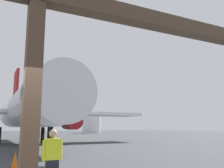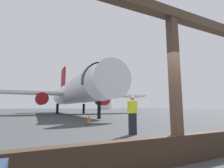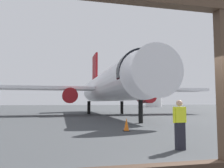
% 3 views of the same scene
% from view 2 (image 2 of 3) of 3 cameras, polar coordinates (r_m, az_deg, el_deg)
% --- Properties ---
extents(ground_plane, '(220.00, 220.00, 0.00)m').
position_cam_2_polar(ground_plane, '(42.93, -21.64, -9.05)').
color(ground_plane, '#383A3D').
extents(window_frame, '(8.87, 0.24, 3.62)m').
position_cam_2_polar(window_frame, '(4.08, 21.17, -6.42)').
color(window_frame, '#38281E').
rests_on(window_frame, ground).
extents(airplane, '(29.31, 30.82, 10.79)m').
position_cam_2_polar(airplane, '(29.04, -12.69, -2.68)').
color(airplane, silver).
rests_on(airplane, ground).
extents(ground_crew_worker, '(0.56, 0.22, 1.74)m').
position_cam_2_polar(ground_crew_worker, '(7.72, 7.07, -10.32)').
color(ground_crew_worker, black).
rests_on(ground_crew_worker, ground).
extents(traffic_cone, '(0.36, 0.36, 0.74)m').
position_cam_2_polar(traffic_cone, '(12.57, -8.01, -11.87)').
color(traffic_cone, orange).
rests_on(traffic_cone, ground).
extents(fuel_storage_tank, '(6.16, 6.16, 6.14)m').
position_cam_2_polar(fuel_storage_tank, '(87.51, -1.91, -6.75)').
color(fuel_storage_tank, white).
rests_on(fuel_storage_tank, ground).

